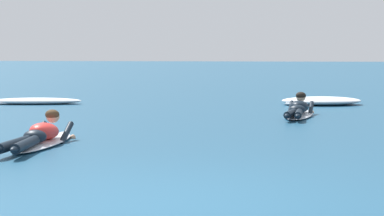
% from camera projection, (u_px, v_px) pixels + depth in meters
% --- Properties ---
extents(ground_plane, '(120.00, 120.00, 0.00)m').
position_uv_depth(ground_plane, '(236.00, 109.00, 16.28)').
color(ground_plane, navy).
extents(surfer_near, '(0.54, 2.64, 0.54)m').
position_uv_depth(surfer_near, '(41.00, 137.00, 10.18)').
color(surfer_near, silver).
rests_on(surfer_near, ground).
extents(surfer_far, '(0.82, 2.60, 0.54)m').
position_uv_depth(surfer_far, '(298.00, 110.00, 14.55)').
color(surfer_far, silver).
rests_on(surfer_far, ground).
extents(whitewater_front, '(2.21, 1.53, 0.21)m').
position_uv_depth(whitewater_front, '(321.00, 101.00, 17.64)').
color(whitewater_front, white).
rests_on(whitewater_front, ground).
extents(whitewater_mid_right, '(2.45, 1.05, 0.17)m').
position_uv_depth(whitewater_mid_right, '(35.00, 101.00, 17.83)').
color(whitewater_mid_right, white).
rests_on(whitewater_mid_right, ground).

